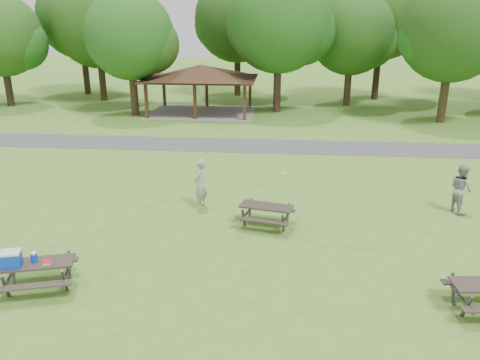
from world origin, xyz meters
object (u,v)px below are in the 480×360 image
at_px(picnic_table_near, 29,265).
at_px(frisbee_thrower, 200,184).
at_px(frisbee_catcher, 461,189).
at_px(picnic_table_middle, 266,210).

relative_size(picnic_table_near, frisbee_thrower, 1.15).
distance_m(picnic_table_near, frisbee_catcher, 15.39).
relative_size(picnic_table_middle, frisbee_catcher, 1.14).
bearing_deg(picnic_table_middle, frisbee_catcher, 15.35).
distance_m(frisbee_thrower, frisbee_catcher, 10.12).
xyz_separation_m(picnic_table_middle, frisbee_catcher, (7.43, 2.04, 0.35)).
distance_m(picnic_table_middle, frisbee_thrower, 3.09).
height_order(picnic_table_near, frisbee_thrower, frisbee_thrower).
relative_size(picnic_table_near, frisbee_catcher, 1.22).
relative_size(picnic_table_near, picnic_table_middle, 1.07).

